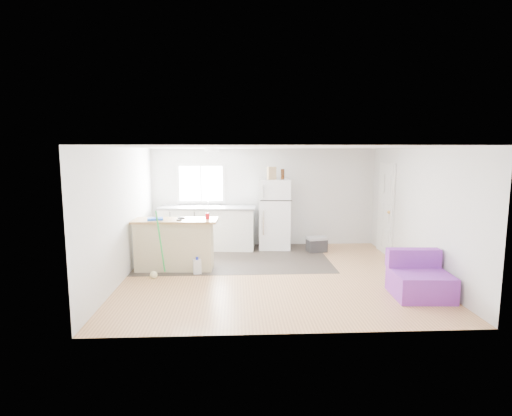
{
  "coord_description": "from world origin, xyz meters",
  "views": [
    {
      "loc": [
        -0.68,
        -7.32,
        2.32
      ],
      "look_at": [
        -0.29,
        0.7,
        1.19
      ],
      "focal_mm": 28.0,
      "sensor_mm": 36.0,
      "label": 1
    }
  ],
  "objects": [
    {
      "name": "blue_tray",
      "position": [
        -2.27,
        0.43,
        1.02
      ],
      "size": [
        0.34,
        0.28,
        0.04
      ],
      "primitive_type": "cube",
      "rotation": [
        0.0,
        0.0,
        0.24
      ],
      "color": "blue",
      "rests_on": "peninsula"
    },
    {
      "name": "bottle_right",
      "position": [
        0.43,
        2.15,
        1.79
      ],
      "size": [
        0.08,
        0.08,
        0.25
      ],
      "primitive_type": "cylinder",
      "rotation": [
        0.0,
        0.0,
        -0.09
      ],
      "color": "#361A09",
      "rests_on": "refrigerator"
    },
    {
      "name": "interior_door",
      "position": [
        2.72,
        1.55,
        1.02
      ],
      "size": [
        0.11,
        0.92,
        2.1
      ],
      "color": "white",
      "rests_on": "right_wall"
    },
    {
      "name": "peninsula",
      "position": [
        -1.91,
        0.47,
        0.51
      ],
      "size": [
        1.66,
        0.69,
        1.0
      ],
      "rotation": [
        0.0,
        0.0,
        -0.04
      ],
      "color": "#CABB92",
      "rests_on": "floor"
    },
    {
      "name": "window",
      "position": [
        -1.55,
        2.49,
        1.55
      ],
      "size": [
        1.18,
        0.06,
        0.98
      ],
      "color": "white",
      "rests_on": "back_wall"
    },
    {
      "name": "vinyl_zone",
      "position": [
        -0.73,
        1.25,
        0.0
      ],
      "size": [
        4.05,
        2.5,
        0.0
      ],
      "primitive_type": "cube",
      "color": "#352E27",
      "rests_on": "floor"
    },
    {
      "name": "cleaner_jug",
      "position": [
        -1.44,
        0.12,
        0.14
      ],
      "size": [
        0.17,
        0.14,
        0.33
      ],
      "rotation": [
        0.0,
        0.0,
        0.23
      ],
      "color": "silver",
      "rests_on": "floor"
    },
    {
      "name": "red_cup",
      "position": [
        -1.26,
        0.49,
        1.06
      ],
      "size": [
        0.1,
        0.1,
        0.12
      ],
      "primitive_type": "cylinder",
      "rotation": [
        0.0,
        0.0,
        0.21
      ],
      "color": "red",
      "rests_on": "peninsula"
    },
    {
      "name": "refrigerator",
      "position": [
        0.23,
        2.14,
        0.83
      ],
      "size": [
        0.78,
        0.75,
        1.67
      ],
      "rotation": [
        0.0,
        0.0,
        -0.07
      ],
      "color": "white",
      "rests_on": "floor"
    },
    {
      "name": "room",
      "position": [
        0.0,
        0.0,
        1.2
      ],
      "size": [
        5.51,
        5.01,
        2.41
      ],
      "color": "#A46E45",
      "rests_on": "ground"
    },
    {
      "name": "bottle_left",
      "position": [
        0.4,
        2.05,
        1.79
      ],
      "size": [
        0.08,
        0.08,
        0.25
      ],
      "primitive_type": "cylinder",
      "rotation": [
        0.0,
        0.0,
        0.11
      ],
      "color": "#361A09",
      "rests_on": "refrigerator"
    },
    {
      "name": "tool_b",
      "position": [
        -1.79,
        0.33,
        1.02
      ],
      "size": [
        0.1,
        0.05,
        0.03
      ],
      "primitive_type": "cube",
      "rotation": [
        0.0,
        0.0,
        0.09
      ],
      "color": "black",
      "rests_on": "peninsula"
    },
    {
      "name": "tool_a",
      "position": [
        -1.78,
        0.56,
        1.02
      ],
      "size": [
        0.15,
        0.08,
        0.03
      ],
      "primitive_type": "cube",
      "rotation": [
        0.0,
        0.0,
        -0.2
      ],
      "color": "black",
      "rests_on": "peninsula"
    },
    {
      "name": "ceiling_fixture",
      "position": [
        -1.2,
        1.2,
        2.36
      ],
      "size": [
        0.3,
        0.3,
        0.07
      ],
      "primitive_type": "cylinder",
      "color": "white",
      "rests_on": "ceiling"
    },
    {
      "name": "cooler",
      "position": [
        1.19,
        1.72,
        0.18
      ],
      "size": [
        0.51,
        0.4,
        0.35
      ],
      "rotation": [
        0.0,
        0.0,
        0.21
      ],
      "color": "#2B2B2D",
      "rests_on": "floor"
    },
    {
      "name": "purple_seat",
      "position": [
        2.26,
        -1.23,
        0.26
      ],
      "size": [
        0.92,
        0.87,
        0.72
      ],
      "rotation": [
        0.0,
        0.0,
        -0.06
      ],
      "color": "purple",
      "rests_on": "floor"
    },
    {
      "name": "cardboard_box",
      "position": [
        0.15,
        2.07,
        1.82
      ],
      "size": [
        0.22,
        0.16,
        0.3
      ],
      "primitive_type": "cube",
      "rotation": [
        0.0,
        0.0,
        0.31
      ],
      "color": "tan",
      "rests_on": "refrigerator"
    },
    {
      "name": "mop",
      "position": [
        -2.19,
        -0.07,
        0.23
      ],
      "size": [
        0.24,
        0.36,
        1.28
      ],
      "rotation": [
        0.0,
        0.0,
        -0.23
      ],
      "color": "green",
      "rests_on": "floor"
    },
    {
      "name": "kitchen_cabinets",
      "position": [
        -1.38,
        2.15,
        0.52
      ],
      "size": [
        2.35,
        0.92,
        1.32
      ],
      "rotation": [
        0.0,
        0.0,
        -0.09
      ],
      "color": "white",
      "rests_on": "floor"
    }
  ]
}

